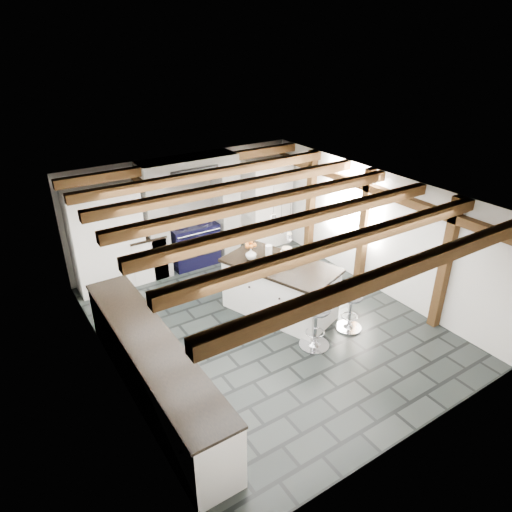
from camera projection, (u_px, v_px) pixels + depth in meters
ground at (264, 323)px, 7.84m from camera, size 6.00×6.00×0.00m
room_shell at (192, 246)px, 8.13m from camera, size 6.00×6.03×6.00m
range_cooker at (193, 244)px, 9.64m from camera, size 1.00×0.63×0.99m
kitchen_island at (280, 288)px, 7.95m from camera, size 1.61×2.17×1.28m
bar_stool_near at (351, 303)px, 7.49m from camera, size 0.45×0.45×0.81m
bar_stool_far at (316, 316)px, 7.04m from camera, size 0.49×0.49×0.90m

